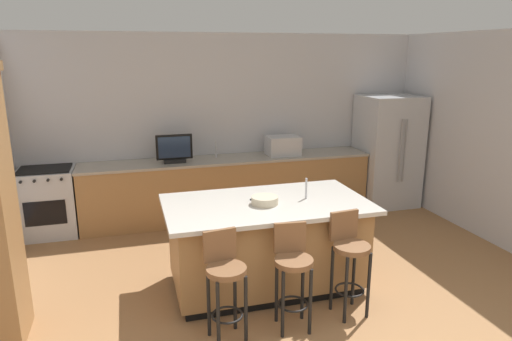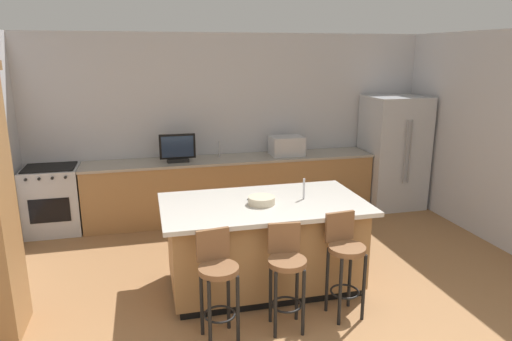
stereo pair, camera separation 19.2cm
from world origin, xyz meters
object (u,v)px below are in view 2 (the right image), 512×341
microwave (287,146)px  bar_stool_right (345,256)px  fruit_bowl (262,200)px  cell_phone (253,201)px  tv_monitor (178,149)px  range_oven (53,200)px  bar_stool_center (286,269)px  bar_stool_left (218,277)px  refrigerator (393,152)px  kitchen_island (263,244)px

microwave → bar_stool_right: (-0.33, -2.84, -0.46)m
fruit_bowl → cell_phone: 0.13m
tv_monitor → fruit_bowl: bearing=-72.8°
range_oven → bar_stool_center: bar_stool_center is taller
bar_stool_right → cell_phone: bar_stool_right is taller
bar_stool_left → fruit_bowl: fruit_bowl is taller
bar_stool_center → bar_stool_right: bearing=12.5°
refrigerator → bar_stool_right: bearing=-126.9°
refrigerator → fruit_bowl: (-2.69, -2.11, 0.10)m
microwave → fruit_bowl: (-0.96, -2.20, -0.07)m
tv_monitor → bar_stool_center: (0.70, -2.86, -0.52)m
bar_stool_center → cell_phone: (-0.10, 0.82, 0.37)m
bar_stool_center → kitchen_island: bearing=95.9°
bar_stool_center → fruit_bowl: size_ratio=3.53×
range_oven → bar_stool_center: bearing=-50.5°
microwave → cell_phone: size_ratio=3.20×
bar_stool_center → range_oven: bearing=135.2°
refrigerator → bar_stool_left: (-3.27, -2.84, -0.30)m
microwave → tv_monitor: 1.62m
tv_monitor → microwave: bearing=1.8°
fruit_bowl → bar_stool_right: bearing=-45.9°
range_oven → tv_monitor: (1.70, -0.05, 0.63)m
refrigerator → range_oven: refrigerator is taller
bar_stool_center → bar_stool_right: size_ratio=0.97×
microwave → cell_phone: (-1.02, -2.09, -0.11)m
kitchen_island → microwave: size_ratio=4.32×
tv_monitor → fruit_bowl: tv_monitor is taller
microwave → bar_stool_right: bearing=-96.7°
kitchen_island → tv_monitor: bearing=108.5°
tv_monitor → cell_phone: tv_monitor is taller
kitchen_island → tv_monitor: (-0.70, 2.09, 0.61)m
kitchen_island → bar_stool_left: bar_stool_left is taller
bar_stool_right → fruit_bowl: fruit_bowl is taller
tv_monitor → cell_phone: bearing=-73.6°
bar_stool_center → bar_stool_right: bar_stool_right is taller
kitchen_island → refrigerator: size_ratio=1.18×
bar_stool_right → fruit_bowl: bearing=128.2°
kitchen_island → bar_stool_right: size_ratio=2.11×
fruit_bowl → bar_stool_center: bearing=-86.9°
tv_monitor → bar_stool_left: 2.92m
microwave → kitchen_island: bearing=-113.3°
tv_monitor → bar_stool_center: size_ratio=0.53×
bar_stool_center → bar_stool_right: 0.59m
bar_stool_left → bar_stool_center: bar_stool_left is taller
bar_stool_center → microwave: bearing=78.2°
range_oven → microwave: 3.37m
microwave → cell_phone: bearing=-116.0°
kitchen_island → fruit_bowl: 0.50m
tv_monitor → bar_stool_left: bearing=-88.2°
bar_stool_center → cell_phone: bar_stool_center is taller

